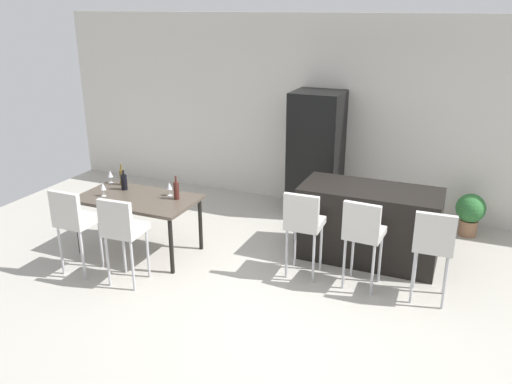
{
  "coord_description": "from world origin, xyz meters",
  "views": [
    {
      "loc": [
        1.68,
        -4.96,
        3.0
      ],
      "look_at": [
        -0.65,
        0.52,
        0.85
      ],
      "focal_mm": 36.46,
      "sensor_mm": 36.0,
      "label": 1
    }
  ],
  "objects": [
    {
      "name": "refrigerator",
      "position": [
        -0.41,
        2.23,
        0.92
      ],
      "size": [
        0.72,
        0.68,
        1.84
      ],
      "primitive_type": "cube",
      "color": "black",
      "rests_on": "ground_plane"
    },
    {
      "name": "wine_glass_near",
      "position": [
        -1.71,
        0.26,
        0.86
      ],
      "size": [
        0.07,
        0.07,
        0.17
      ],
      "color": "silver",
      "rests_on": "dining_table"
    },
    {
      "name": "bar_chair_middle",
      "position": [
        0.74,
        0.22,
        0.7
      ],
      "size": [
        0.43,
        0.43,
        1.05
      ],
      "color": "beige",
      "rests_on": "ground_plane"
    },
    {
      "name": "kitchen_island",
      "position": [
        0.66,
        0.99,
        0.46
      ],
      "size": [
        1.67,
        0.78,
        0.92
      ],
      "primitive_type": "cube",
      "color": "black",
      "rests_on": "ground_plane"
    },
    {
      "name": "dining_table",
      "position": [
        -2.05,
        0.05,
        0.67
      ],
      "size": [
        1.48,
        0.82,
        0.74
      ],
      "color": "#4C4238",
      "rests_on": "ground_plane"
    },
    {
      "name": "back_wall",
      "position": [
        0.0,
        2.67,
        1.45
      ],
      "size": [
        10.0,
        0.12,
        2.9
      ],
      "primitive_type": "cube",
      "color": "beige",
      "rests_on": "ground_plane"
    },
    {
      "name": "wine_glass_middle",
      "position": [
        -2.71,
        0.37,
        0.86
      ],
      "size": [
        0.07,
        0.07,
        0.17
      ],
      "color": "silver",
      "rests_on": "dining_table"
    },
    {
      "name": "dining_chair_far",
      "position": [
        -1.72,
        -0.73,
        0.7
      ],
      "size": [
        0.42,
        0.42,
        1.05
      ],
      "color": "beige",
      "rests_on": "ground_plane"
    },
    {
      "name": "wine_bottle_left",
      "position": [
        -2.38,
        0.22,
        0.85
      ],
      "size": [
        0.08,
        0.08,
        0.26
      ],
      "color": "black",
      "rests_on": "dining_table"
    },
    {
      "name": "wine_glass_right",
      "position": [
        -2.47,
        -0.08,
        0.86
      ],
      "size": [
        0.07,
        0.07,
        0.17
      ],
      "color": "silver",
      "rests_on": "dining_table"
    },
    {
      "name": "wine_bottle_inner",
      "position": [
        -2.52,
        0.37,
        0.85
      ],
      "size": [
        0.07,
        0.07,
        0.29
      ],
      "color": "brown",
      "rests_on": "dining_table"
    },
    {
      "name": "wine_bottle_far",
      "position": [
        -1.57,
        0.18,
        0.86
      ],
      "size": [
        0.07,
        0.07,
        0.3
      ],
      "color": "#471E19",
      "rests_on": "dining_table"
    },
    {
      "name": "bar_chair_left",
      "position": [
        0.06,
        0.22,
        0.7
      ],
      "size": [
        0.41,
        0.41,
        1.05
      ],
      "color": "beige",
      "rests_on": "ground_plane"
    },
    {
      "name": "potted_plant",
      "position": [
        1.8,
        2.22,
        0.35
      ],
      "size": [
        0.39,
        0.39,
        0.6
      ],
      "color": "#996B4C",
      "rests_on": "ground_plane"
    },
    {
      "name": "bar_chair_right",
      "position": [
        1.47,
        0.22,
        0.7
      ],
      "size": [
        0.41,
        0.41,
        1.05
      ],
      "color": "beige",
      "rests_on": "ground_plane"
    },
    {
      "name": "ground_plane",
      "position": [
        0.0,
        0.0,
        0.0
      ],
      "size": [
        10.0,
        10.0,
        0.0
      ],
      "primitive_type": "plane",
      "color": "#ADA89E"
    },
    {
      "name": "dining_chair_near",
      "position": [
        -2.39,
        -0.73,
        0.7
      ],
      "size": [
        0.4,
        0.4,
        1.05
      ],
      "color": "beige",
      "rests_on": "ground_plane"
    }
  ]
}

